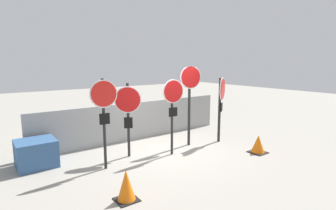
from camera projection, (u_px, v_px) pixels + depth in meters
name	position (u px, v px, depth m)	size (l,w,h in m)	color
ground_plane	(164.00, 152.00, 7.85)	(40.00, 40.00, 0.00)	gray
fence_back	(137.00, 121.00, 9.07)	(6.99, 0.12, 1.29)	gray
stop_sign_0	(104.00, 106.00, 6.32)	(0.68, 0.15, 2.27)	black
stop_sign_1	(128.00, 107.00, 7.20)	(0.66, 0.37, 2.09)	black
stop_sign_2	(173.00, 102.00, 7.35)	(0.67, 0.14, 2.18)	black
stop_sign_3	(190.00, 91.00, 8.19)	(0.71, 0.20, 2.55)	black
stop_sign_4	(221.00, 98.00, 8.62)	(0.64, 0.41, 2.16)	black
traffic_cone_0	(258.00, 144.00, 7.73)	(0.47, 0.47, 0.53)	black
traffic_cone_1	(126.00, 185.00, 5.05)	(0.42, 0.42, 0.62)	black
storage_crate	(36.00, 153.00, 6.70)	(0.94, 0.85, 0.70)	#335684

